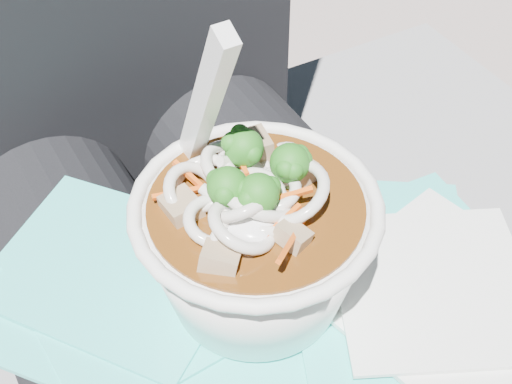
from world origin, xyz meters
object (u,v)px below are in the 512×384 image
person_body (199,248)px  udon_bowl (255,236)px  plastic_bag (265,305)px  lap (256,353)px

person_body → udon_bowl: 0.16m
plastic_bag → udon_bowl: (-0.00, 0.01, 0.06)m
person_body → udon_bowl: bearing=-93.2°
lap → person_body: person_body is taller
person_body → plastic_bag: bearing=-91.6°
person_body → plastic_bag: 0.12m
person_body → udon_bowl: size_ratio=4.92×
lap → person_body: size_ratio=0.49×
lap → udon_bowl: (-0.01, -0.01, 0.15)m
plastic_bag → person_body: bearing=88.4°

